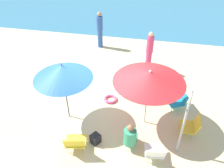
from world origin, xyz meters
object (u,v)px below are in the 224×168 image
(beach_chair_b, at_px, (75,142))
(swim_ring, at_px, (110,99))
(umbrella_red, at_px, (149,77))
(beach_chair_e, at_px, (178,100))
(beach_chair_c, at_px, (155,152))
(beach_chair_a, at_px, (192,126))
(person_c, at_px, (130,136))
(person_b, at_px, (149,52))
(umbrella_blue, at_px, (62,72))
(warning_sign, at_px, (186,114))
(beach_chair_d, at_px, (140,88))
(beach_bag, at_px, (95,139))
(person_a, at_px, (100,30))

(beach_chair_b, relative_size, swim_ring, 1.43)
(umbrella_red, relative_size, beach_chair_e, 2.70)
(umbrella_red, bearing_deg, beach_chair_c, -75.09)
(beach_chair_a, height_order, person_c, person_c)
(person_c, bearing_deg, person_b, 3.37)
(person_b, xyz_separation_m, person_c, (-0.20, -4.07, -0.42))
(umbrella_blue, distance_m, beach_chair_c, 3.30)
(beach_chair_b, bearing_deg, warning_sign, -91.02)
(beach_chair_d, distance_m, beach_bag, 2.58)
(beach_chair_d, height_order, person_c, person_c)
(beach_chair_e, distance_m, beach_bag, 3.05)
(beach_chair_b, relative_size, warning_sign, 0.32)
(umbrella_blue, distance_m, person_a, 4.98)
(umbrella_red, distance_m, person_a, 5.40)
(umbrella_blue, bearing_deg, beach_chair_e, 18.30)
(umbrella_red, xyz_separation_m, person_c, (-0.32, -1.05, -1.28))
(umbrella_blue, bearing_deg, beach_chair_c, -22.36)
(umbrella_blue, height_order, warning_sign, warning_sign)
(beach_chair_d, bearing_deg, beach_bag, -42.79)
(warning_sign, bearing_deg, beach_chair_e, 103.85)
(beach_chair_d, relative_size, person_b, 0.38)
(warning_sign, bearing_deg, beach_chair_a, 75.64)
(beach_chair_a, bearing_deg, swim_ring, -20.64)
(person_a, bearing_deg, beach_bag, -3.22)
(beach_chair_d, height_order, swim_ring, beach_chair_d)
(umbrella_blue, xyz_separation_m, person_b, (2.28, 3.24, -0.85))
(person_c, relative_size, beach_bag, 3.20)
(person_b, bearing_deg, beach_chair_d, -56.30)
(swim_ring, bearing_deg, beach_chair_b, -102.49)
(beach_chair_b, bearing_deg, beach_chair_e, -61.63)
(person_b, xyz_separation_m, warning_sign, (1.09, -3.93, 0.52))
(beach_chair_d, bearing_deg, person_a, -165.82)
(swim_ring, bearing_deg, person_a, 108.62)
(beach_chair_b, distance_m, beach_chair_d, 3.12)
(warning_sign, bearing_deg, beach_chair_d, 134.51)
(beach_chair_a, relative_size, beach_bag, 2.15)
(person_b, height_order, person_c, person_b)
(beach_chair_a, xyz_separation_m, beach_chair_b, (-3.13, -1.25, 0.01))
(person_c, height_order, swim_ring, person_c)
(beach_chair_b, xyz_separation_m, person_b, (1.64, 4.47, 0.53))
(person_c, bearing_deg, beach_bag, 97.47)
(person_b, height_order, swim_ring, person_b)
(umbrella_red, height_order, beach_chair_b, umbrella_red)
(beach_chair_a, bearing_deg, person_a, -50.53)
(beach_chair_b, distance_m, person_c, 1.49)
(beach_chair_b, bearing_deg, umbrella_blue, 15.55)
(umbrella_blue, xyz_separation_m, beach_chair_a, (3.78, 0.02, -1.40))
(beach_chair_a, distance_m, swim_ring, 2.83)
(beach_chair_a, height_order, beach_bag, beach_chair_a)
(beach_chair_c, xyz_separation_m, beach_chair_e, (0.64, 2.26, -0.01))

